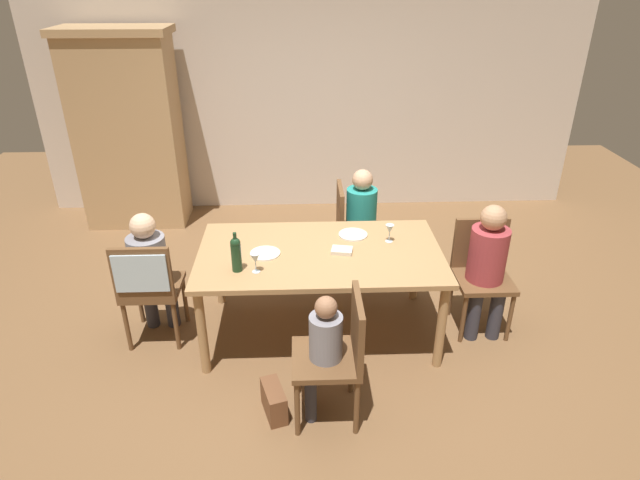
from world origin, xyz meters
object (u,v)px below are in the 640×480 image
Objects in this scene: chair_left_end at (147,281)px; wine_glass_centre at (390,230)px; person_man_guest at (488,262)px; dinner_plate_host at (353,235)px; wine_glass_near_left at (255,259)px; chair_far_right at (352,225)px; chair_right_end at (481,267)px; dinner_plate_guest_left at (265,253)px; chair_near at (339,350)px; wine_bottle_tall_green at (236,253)px; armoire_cabinet at (128,130)px; person_man_bearded at (364,215)px; person_child_small at (322,347)px; person_woman_host at (150,266)px; handbag at (274,401)px; dining_table at (320,260)px.

chair_left_end reaches higher than wine_glass_centre.
dinner_plate_host is (-1.04, 0.29, 0.11)m from person_man_guest.
chair_left_end is 6.17× the size of wine_glass_near_left.
chair_far_right is 1.00× the size of chair_right_end.
dinner_plate_guest_left is (-0.76, -0.95, 0.23)m from chair_far_right.
wine_bottle_tall_green reaches higher than chair_near.
chair_near reaches higher than wine_glass_near_left.
armoire_cabinet is 3.10m from dinner_plate_host.
dinner_plate_guest_left is (-0.71, -0.29, 0.00)m from dinner_plate_host.
chair_far_right is at bearing 51.15° from dinner_plate_guest_left.
person_man_bearded is at bearing 47.25° from dinner_plate_guest_left.
chair_right_end is at bearing -53.32° from person_child_small.
wine_glass_centre is at bearing -4.25° from chair_right_end.
chair_left_end is 1.97m from chair_far_right.
person_woman_host reaches higher than handbag.
chair_right_end reaches higher than wine_glass_near_left.
dinner_plate_host is at bearing -40.96° from armoire_cabinet.
chair_far_right is 3.29× the size of handbag.
dining_table is 2.06× the size of chair_left_end.
chair_near is 1.05m from dinner_plate_guest_left.
chair_right_end is 2.01m from wine_bottle_tall_green.
chair_near is 6.17× the size of wine_glass_centre.
person_man_bearded is at bearing 97.99° from wine_glass_centre.
wine_glass_near_left is at bearing -11.16° from wine_bottle_tall_green.
chair_left_end is at bearing 2.11° from person_man_guest.
person_child_small is at bearing -0.00° from handbag.
chair_right_end is at bearing 4.54° from chair_left_end.
wine_bottle_tall_green is 2.05× the size of wine_glass_centre.
chair_right_end is (0.99, -0.83, 0.00)m from chair_far_right.
handbag is (-0.33, 0.00, -0.45)m from person_child_small.
dinner_plate_guest_left is (1.62, -2.32, -0.33)m from armoire_cabinet.
chair_near is 6.17× the size of wine_glass_near_left.
dinner_plate_guest_left is at bearing 51.23° from wine_bottle_tall_green.
chair_left_end is 2.06m from person_man_bearded.
person_woman_host is 0.98× the size of person_man_guest.
wine_glass_centre reaches higher than dining_table.
wine_glass_near_left is 0.95m from dinner_plate_host.
person_man_guest is 1.62m from person_child_small.
chair_near is at bearing -90.00° from person_child_small.
person_man_bearded reaches higher than handbag.
person_man_guest is 1.97m from wine_bottle_tall_green.
chair_left_end and chair_right_end have the same top height.
person_man_guest reaches higher than wine_glass_near_left.
dining_table is 8.17× the size of dinner_plate_guest_left.
armoire_cabinet reaches higher than handbag.
chair_near is 0.91m from wine_glass_near_left.
person_woman_host is at bearing -63.33° from person_man_bearded.
chair_near is at bearing -33.74° from person_woman_host.
person_child_small is at bearing -91.50° from dining_table.
person_man_guest reaches higher than dinner_plate_host.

